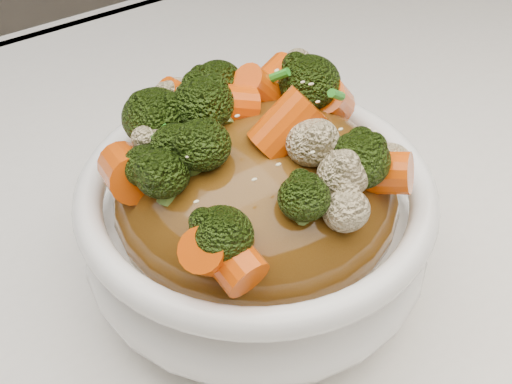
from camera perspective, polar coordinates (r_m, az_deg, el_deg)
tablecloth at (r=0.49m, az=0.50°, el=-8.70°), size 1.20×0.80×0.04m
bowl at (r=0.45m, az=0.00°, el=-3.08°), size 0.25×0.25×0.08m
sauce_base at (r=0.43m, az=0.00°, el=-0.30°), size 0.20×0.20×0.09m
carrots at (r=0.39m, az=0.00°, el=6.49°), size 0.20×0.20×0.05m
broccoli at (r=0.39m, az=0.00°, el=6.37°), size 0.20×0.20×0.04m
cauliflower at (r=0.39m, az=0.00°, el=6.13°), size 0.20×0.20×0.04m
scallions at (r=0.39m, az=0.00°, el=6.61°), size 0.15×0.15×0.02m
sesame_seeds at (r=0.39m, az=0.00°, el=6.61°), size 0.18×0.18×0.01m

